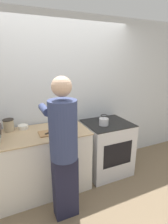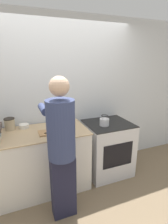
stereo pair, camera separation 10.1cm
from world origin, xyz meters
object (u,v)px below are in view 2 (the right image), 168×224
at_px(oven, 107,148).
at_px(canister_jar, 10,124).
at_px(cutting_board, 51,132).
at_px(bowl_prep, 24,126).
at_px(knife, 51,131).
at_px(person, 61,146).
at_px(kettle, 104,121).

relative_size(oven, canister_jar, 5.19).
bearing_deg(cutting_board, bowl_prep, 135.65).
xyz_separation_m(oven, knife, (-0.97, -0.09, 0.50)).
bearing_deg(person, bowl_prep, 113.63).
distance_m(oven, knife, 1.09).
distance_m(cutting_board, bowl_prep, 0.47).
relative_size(person, canister_jar, 10.03).
xyz_separation_m(person, kettle, (0.84, 0.51, 0.02)).
height_order(person, knife, person).
bearing_deg(canister_jar, cutting_board, -31.73).
height_order(knife, canister_jar, canister_jar).
xyz_separation_m(cutting_board, kettle, (0.86, 0.02, 0.04)).
relative_size(oven, kettle, 5.45).
height_order(person, bowl_prep, person).
bearing_deg(cutting_board, knife, -13.91).
height_order(oven, knife, knife).
relative_size(kettle, canister_jar, 0.95).
distance_m(person, knife, 0.49).
bearing_deg(person, kettle, 31.61).
xyz_separation_m(knife, kettle, (0.85, 0.02, 0.03)).
bearing_deg(bowl_prep, oven, -10.57).
bearing_deg(cutting_board, oven, 4.93).
height_order(kettle, canister_jar, canister_jar).
bearing_deg(cutting_board, kettle, 1.36).
relative_size(cutting_board, knife, 1.47).
xyz_separation_m(kettle, canister_jar, (-1.39, 0.31, 0.04)).
height_order(knife, kettle, kettle).
relative_size(person, bowl_prep, 11.98).
height_order(knife, bowl_prep, bowl_prep).
distance_m(knife, canister_jar, 0.63).
relative_size(oven, cutting_board, 2.75).
xyz_separation_m(knife, canister_jar, (-0.53, 0.33, 0.07)).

